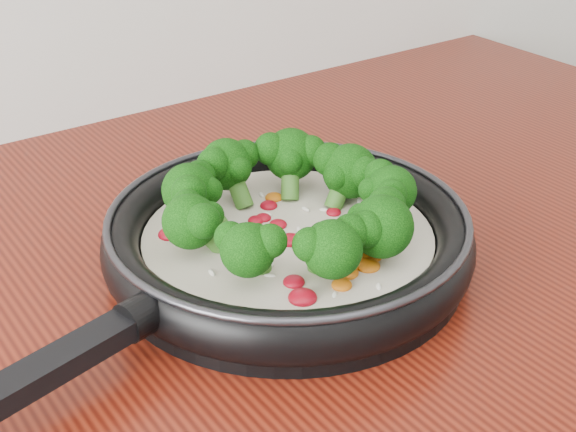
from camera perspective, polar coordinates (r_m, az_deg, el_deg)
skillet at (r=0.68m, az=-0.10°, el=-1.20°), size 0.52×0.39×0.09m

